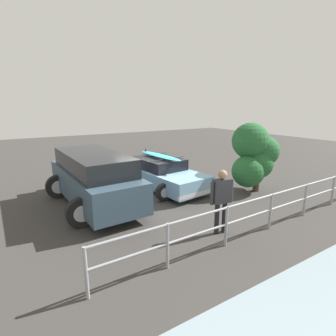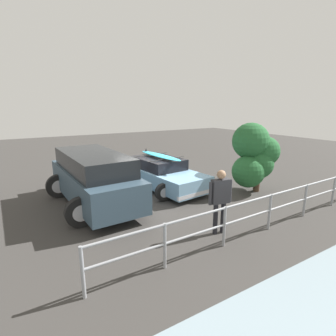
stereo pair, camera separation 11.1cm
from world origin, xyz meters
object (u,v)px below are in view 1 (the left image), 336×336
sedan_car (160,173)px  person_bystander (222,196)px  suv_car (94,178)px  bush_near_left (254,157)px

sedan_car → person_bystander: size_ratio=2.65×
person_bystander → suv_car: bearing=-59.3°
person_bystander → bush_near_left: bush_near_left is taller
sedan_car → suv_car: suv_car is taller
person_bystander → bush_near_left: bearing=-150.4°
person_bystander → sedan_car: bearing=-98.5°
sedan_car → suv_car: bearing=11.2°
suv_car → bush_near_left: size_ratio=1.88×
suv_car → bush_near_left: bearing=163.0°
sedan_car → person_bystander: person_bystander is taller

